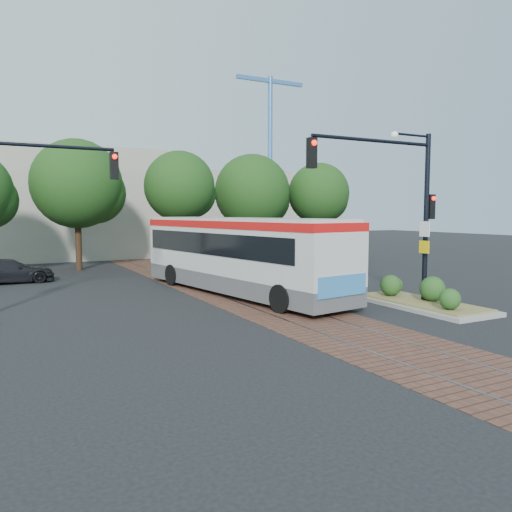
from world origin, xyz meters
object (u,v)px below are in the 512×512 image
object	(u,v)px
signal_pole_left	(9,198)
signal_pole_main	(401,191)
traffic_island	(420,297)
city_bus	(238,251)
parked_car	(9,271)

from	to	relation	value
signal_pole_left	signal_pole_main	bearing A→B (deg)	-21.45
traffic_island	signal_pole_main	world-z (taller)	signal_pole_main
city_bus	traffic_island	xyz separation A→B (m)	(4.63, -5.70, -1.45)
traffic_island	signal_pole_main	size ratio (longest dim) A/B	0.87
city_bus	traffic_island	bearing A→B (deg)	-59.84
city_bus	signal_pole_main	world-z (taller)	signal_pole_main
traffic_island	signal_pole_left	world-z (taller)	signal_pole_left
traffic_island	parked_car	distance (m)	18.88
parked_car	signal_pole_main	bearing A→B (deg)	-139.40
signal_pole_main	traffic_island	bearing A→B (deg)	-5.36
signal_pole_main	signal_pole_left	size ratio (longest dim) A/B	1.00
city_bus	parked_car	size ratio (longest dim) A/B	2.99
signal_pole_left	parked_car	xyz separation A→B (m)	(0.06, 8.67, -3.27)
signal_pole_main	signal_pole_left	xyz separation A→B (m)	(-12.23, 4.80, -0.29)
city_bus	parked_car	world-z (taller)	city_bus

